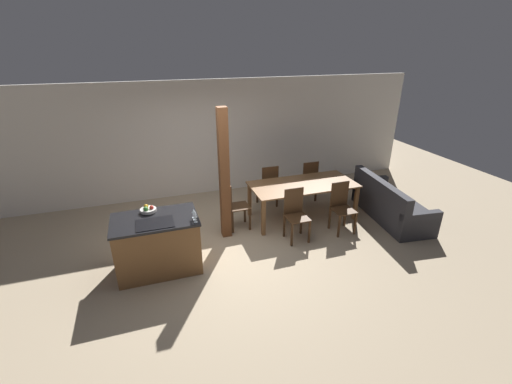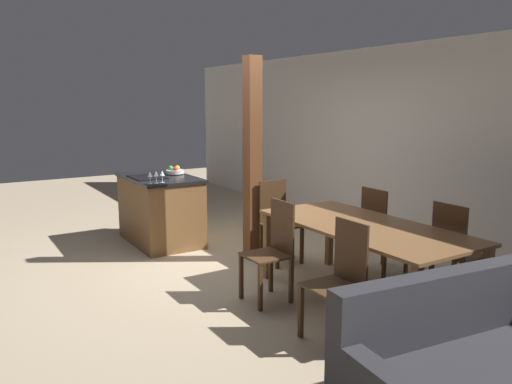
{
  "view_description": "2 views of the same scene",
  "coord_description": "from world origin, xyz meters",
  "views": [
    {
      "loc": [
        -1.21,
        -5.19,
        3.44
      ],
      "look_at": [
        0.6,
        0.2,
        0.95
      ],
      "focal_mm": 24.0,
      "sensor_mm": 36.0,
      "label": 1
    },
    {
      "loc": [
        5.18,
        -2.66,
        1.94
      ],
      "look_at": [
        0.6,
        0.2,
        0.95
      ],
      "focal_mm": 35.0,
      "sensor_mm": 36.0,
      "label": 2
    }
  ],
  "objects": [
    {
      "name": "wine_glass_near",
      "position": [
        -0.62,
        -0.57,
        1.05
      ],
      "size": [
        0.06,
        0.06,
        0.15
      ],
      "color": "silver",
      "rests_on": "kitchen_island"
    },
    {
      "name": "kitchen_island",
      "position": [
        -1.21,
        -0.22,
        0.47
      ],
      "size": [
        1.32,
        0.83,
        0.94
      ],
      "color": "brown",
      "rests_on": "ground_plane"
    },
    {
      "name": "timber_post",
      "position": [
        0.08,
        0.47,
        1.23
      ],
      "size": [
        0.17,
        0.17,
        2.46
      ],
      "color": "brown",
      "rests_on": "ground_plane"
    },
    {
      "name": "couch",
      "position": [
        3.54,
        0.08,
        0.29
      ],
      "size": [
        1.04,
        2.05,
        0.86
      ],
      "rotation": [
        0.0,
        0.0,
        1.45
      ],
      "color": "#2D2D33",
      "rests_on": "ground_plane"
    },
    {
      "name": "dining_chair_head_end",
      "position": [
        0.32,
        0.69,
        0.51
      ],
      "size": [
        0.4,
        0.4,
        0.99
      ],
      "rotation": [
        0.0,
        0.0,
        1.57
      ],
      "color": "#472D19",
      "rests_on": "ground_plane"
    },
    {
      "name": "dining_table",
      "position": [
        1.79,
        0.69,
        0.68
      ],
      "size": [
        2.17,
        1.02,
        0.77
      ],
      "color": "brown",
      "rests_on": "ground_plane"
    },
    {
      "name": "ground_plane",
      "position": [
        0.0,
        0.0,
        0.0
      ],
      "size": [
        16.0,
        16.0,
        0.0
      ],
      "primitive_type": "plane",
      "color": "tan"
    },
    {
      "name": "dining_chair_near_right",
      "position": [
        2.28,
        -0.04,
        0.51
      ],
      "size": [
        0.4,
        0.4,
        0.99
      ],
      "color": "#472D19",
      "rests_on": "ground_plane"
    },
    {
      "name": "wall_back",
      "position": [
        0.0,
        2.7,
        1.35
      ],
      "size": [
        11.2,
        0.08,
        2.7
      ],
      "color": "silver",
      "rests_on": "ground_plane"
    },
    {
      "name": "dining_chair_far_right",
      "position": [
        2.28,
        1.42,
        0.51
      ],
      "size": [
        0.4,
        0.4,
        0.99
      ],
      "rotation": [
        0.0,
        0.0,
        3.14
      ],
      "color": "#472D19",
      "rests_on": "ground_plane"
    },
    {
      "name": "wine_glass_middle",
      "position": [
        -0.62,
        -0.49,
        1.05
      ],
      "size": [
        0.06,
        0.06,
        0.15
      ],
      "color": "silver",
      "rests_on": "kitchen_island"
    },
    {
      "name": "dining_chair_near_left",
      "position": [
        1.3,
        -0.04,
        0.51
      ],
      "size": [
        0.4,
        0.4,
        0.99
      ],
      "color": "#472D19",
      "rests_on": "ground_plane"
    },
    {
      "name": "fruit_bowl",
      "position": [
        -1.29,
        0.03,
        0.97
      ],
      "size": [
        0.26,
        0.26,
        0.11
      ],
      "color": "silver",
      "rests_on": "kitchen_island"
    },
    {
      "name": "dining_chair_far_left",
      "position": [
        1.3,
        1.42,
        0.51
      ],
      "size": [
        0.4,
        0.4,
        0.99
      ],
      "rotation": [
        0.0,
        0.0,
        3.14
      ],
      "color": "#472D19",
      "rests_on": "ground_plane"
    },
    {
      "name": "wine_glass_far",
      "position": [
        -0.62,
        -0.41,
        1.05
      ],
      "size": [
        0.06,
        0.06,
        0.15
      ],
      "color": "silver",
      "rests_on": "kitchen_island"
    }
  ]
}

